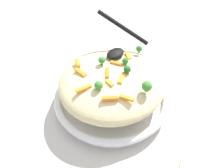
% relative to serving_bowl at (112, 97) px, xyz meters
% --- Properties ---
extents(ground_plane, '(2.40, 2.40, 0.00)m').
position_rel_serving_bowl_xyz_m(ground_plane, '(0.00, 0.00, -0.02)').
color(ground_plane, beige).
extents(serving_bowl, '(0.33, 0.33, 0.05)m').
position_rel_serving_bowl_xyz_m(serving_bowl, '(0.00, 0.00, 0.00)').
color(serving_bowl, silver).
rests_on(serving_bowl, ground_plane).
extents(pasta_mound, '(0.29, 0.28, 0.09)m').
position_rel_serving_bowl_xyz_m(pasta_mound, '(0.00, 0.00, 0.06)').
color(pasta_mound, beige).
rests_on(pasta_mound, serving_bowl).
extents(carrot_piece_0, '(0.03, 0.01, 0.01)m').
position_rel_serving_bowl_xyz_m(carrot_piece_0, '(-0.05, -0.04, 0.10)').
color(carrot_piece_0, orange).
rests_on(carrot_piece_0, pasta_mound).
extents(carrot_piece_1, '(0.03, 0.03, 0.01)m').
position_rel_serving_bowl_xyz_m(carrot_piece_1, '(-0.08, -0.01, 0.10)').
color(carrot_piece_1, orange).
rests_on(carrot_piece_1, pasta_mound).
extents(carrot_piece_2, '(0.02, 0.03, 0.01)m').
position_rel_serving_bowl_xyz_m(carrot_piece_2, '(0.03, -0.09, 0.10)').
color(carrot_piece_2, orange).
rests_on(carrot_piece_2, pasta_mound).
extents(carrot_piece_3, '(0.01, 0.04, 0.01)m').
position_rel_serving_bowl_xyz_m(carrot_piece_3, '(0.06, -0.06, 0.10)').
color(carrot_piece_3, orange).
rests_on(carrot_piece_3, pasta_mound).
extents(carrot_piece_4, '(0.03, 0.03, 0.01)m').
position_rel_serving_bowl_xyz_m(carrot_piece_4, '(0.02, 0.00, 0.11)').
color(carrot_piece_4, orange).
rests_on(carrot_piece_4, pasta_mound).
extents(carrot_piece_5, '(0.04, 0.02, 0.01)m').
position_rel_serving_bowl_xyz_m(carrot_piece_5, '(0.01, 0.04, 0.10)').
color(carrot_piece_5, orange).
rests_on(carrot_piece_5, pasta_mound).
extents(carrot_piece_6, '(0.02, 0.03, 0.01)m').
position_rel_serving_bowl_xyz_m(carrot_piece_6, '(-0.02, -0.01, 0.11)').
color(carrot_piece_6, orange).
rests_on(carrot_piece_6, pasta_mound).
extents(carrot_piece_7, '(0.01, 0.03, 0.01)m').
position_rel_serving_bowl_xyz_m(carrot_piece_7, '(0.04, 0.03, 0.10)').
color(carrot_piece_7, orange).
rests_on(carrot_piece_7, pasta_mound).
extents(carrot_piece_8, '(0.03, 0.03, 0.01)m').
position_rel_serving_bowl_xyz_m(carrot_piece_8, '(0.08, 0.06, 0.10)').
color(carrot_piece_8, orange).
rests_on(carrot_piece_8, pasta_mound).
extents(carrot_piece_9, '(0.04, 0.02, 0.01)m').
position_rel_serving_bowl_xyz_m(carrot_piece_9, '(0.09, -0.01, 0.10)').
color(carrot_piece_9, orange).
rests_on(carrot_piece_9, pasta_mound).
extents(carrot_piece_10, '(0.02, 0.03, 0.01)m').
position_rel_serving_bowl_xyz_m(carrot_piece_10, '(0.05, 0.09, 0.10)').
color(carrot_piece_10, orange).
rests_on(carrot_piece_10, pasta_mound).
extents(broccoli_floret_0, '(0.02, 0.02, 0.02)m').
position_rel_serving_bowl_xyz_m(broccoli_floret_0, '(0.00, -0.03, 0.12)').
color(broccoli_floret_0, '#377928').
rests_on(broccoli_floret_0, pasta_mound).
extents(broccoli_floret_1, '(0.02, 0.02, 0.02)m').
position_rel_serving_bowl_xyz_m(broccoli_floret_1, '(-0.02, 0.04, 0.11)').
color(broccoli_floret_1, '#205B1C').
rests_on(broccoli_floret_1, pasta_mound).
extents(broccoli_floret_2, '(0.02, 0.02, 0.02)m').
position_rel_serving_bowl_xyz_m(broccoli_floret_2, '(0.07, 0.02, 0.11)').
color(broccoli_floret_2, '#377928').
rests_on(broccoli_floret_2, pasta_mound).
extents(broccoli_floret_3, '(0.02, 0.02, 0.02)m').
position_rel_serving_bowl_xyz_m(broccoli_floret_3, '(-0.11, 0.01, 0.11)').
color(broccoli_floret_3, '#296820').
rests_on(broccoli_floret_3, pasta_mound).
extents(broccoli_floret_4, '(0.02, 0.02, 0.03)m').
position_rel_serving_bowl_xyz_m(broccoli_floret_4, '(0.00, 0.10, 0.11)').
color(broccoli_floret_4, '#377928').
rests_on(broccoli_floret_4, pasta_mound).
extents(broccoli_floret_5, '(0.02, 0.02, 0.02)m').
position_rel_serving_bowl_xyz_m(broccoli_floret_5, '(-0.04, 0.01, 0.11)').
color(broccoli_floret_5, '#296820').
rests_on(broccoli_floret_5, pasta_mound).
extents(serving_spoon, '(0.13, 0.15, 0.09)m').
position_rel_serving_bowl_xyz_m(serving_spoon, '(-0.08, -0.04, 0.12)').
color(serving_spoon, black).
rests_on(serving_spoon, pasta_mound).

